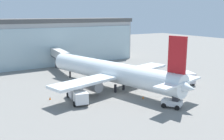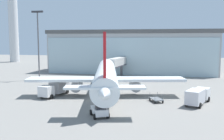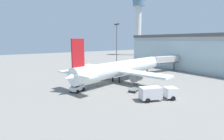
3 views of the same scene
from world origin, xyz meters
TOP-DOWN VIEW (x-y plane):
  - ground at (0.00, 0.00)m, footprint 240.00×240.00m
  - terminal_building at (0.00, 40.90)m, footprint 53.88×15.34m
  - jet_bridge at (-1.94, 27.86)m, footprint 3.35×11.49m
  - control_tower at (-60.88, 68.21)m, footprint 9.36×9.36m
  - apron_light_mast at (-21.56, 19.56)m, footprint 3.20×0.40m
  - airplane at (0.63, 4.97)m, footprint 29.80×36.93m
  - catering_truck at (-8.65, 1.99)m, footprint 3.53×7.57m
  - fuel_truck at (17.35, 0.95)m, footprint 4.70×7.60m
  - baggage_cart at (10.58, 1.12)m, footprint 2.70×3.22m
  - pushback_tug at (3.42, -9.58)m, footprint 3.39×3.71m
  - safety_cone_nose at (2.17, -3.35)m, footprint 0.36×0.36m
  - safety_cone_wingtip at (-12.55, 5.03)m, footprint 0.36×0.36m

SIDE VIEW (x-z plane):
  - ground at x=0.00m, z-range 0.00..0.00m
  - safety_cone_nose at x=2.17m, z-range 0.00..0.55m
  - safety_cone_wingtip at x=-12.55m, z-range 0.00..0.55m
  - baggage_cart at x=10.58m, z-range -0.25..1.25m
  - pushback_tug at x=3.42m, z-range -0.18..2.12m
  - catering_truck at x=-8.65m, z-range 0.14..2.79m
  - fuel_truck at x=17.35m, z-range 0.14..2.79m
  - airplane at x=0.63m, z-range -2.28..9.48m
  - jet_bridge at x=-1.94m, z-range 1.43..7.05m
  - terminal_building at x=0.00m, z-range 0.00..13.75m
  - apron_light_mast at x=-21.56m, z-range 1.74..19.94m
  - control_tower at x=-60.88m, z-range 4.87..45.74m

